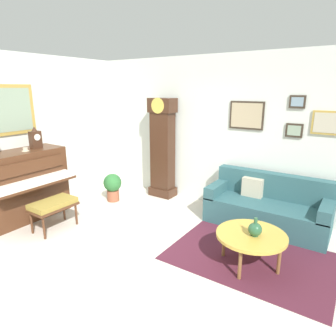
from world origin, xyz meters
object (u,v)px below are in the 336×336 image
at_px(piano, 23,185).
at_px(potted_plant, 113,185).
at_px(coffee_table, 251,236).
at_px(teacup, 25,150).
at_px(couch, 267,207).
at_px(grandfather_clock, 163,151).
at_px(green_jug, 255,229).
at_px(piano_bench, 53,205).
at_px(mantel_clock, 35,139).

bearing_deg(piano, potted_plant, 64.68).
xyz_separation_m(coffee_table, potted_plant, (-3.04, 0.66, -0.08)).
relative_size(piano, teacup, 12.41).
distance_m(couch, coffee_table, 1.28).
height_order(grandfather_clock, coffee_table, grandfather_clock).
height_order(grandfather_clock, green_jug, grandfather_clock).
distance_m(piano, green_jug, 3.85).
relative_size(piano_bench, green_jug, 2.92).
height_order(coffee_table, green_jug, green_jug).
xyz_separation_m(couch, teacup, (-3.50, -1.98, 0.90)).
height_order(piano_bench, potted_plant, potted_plant).
xyz_separation_m(grandfather_clock, potted_plant, (-0.66, -0.82, -0.64)).
xyz_separation_m(piano_bench, potted_plant, (-0.09, 1.43, -0.08)).
height_order(piano, teacup, teacup).
bearing_deg(potted_plant, coffee_table, -12.15).
bearing_deg(couch, piano, -150.03).
bearing_deg(coffee_table, piano, -168.02).
xyz_separation_m(piano, piano_bench, (0.78, 0.02, -0.20)).
distance_m(piano, mantel_clock, 0.83).
distance_m(grandfather_clock, teacup, 2.53).
bearing_deg(coffee_table, couch, 96.79).
distance_m(grandfather_clock, coffee_table, 2.86).
height_order(couch, green_jug, couch).
bearing_deg(piano_bench, teacup, 174.70).
bearing_deg(piano, piano_bench, 1.52).
bearing_deg(grandfather_clock, piano, -120.64).
relative_size(piano_bench, potted_plant, 1.25).
bearing_deg(coffee_table, piano_bench, -165.37).
relative_size(couch, potted_plant, 3.39).
distance_m(piano, piano_bench, 0.80).
height_order(piano_bench, teacup, teacup).
height_order(coffee_table, mantel_clock, mantel_clock).
bearing_deg(teacup, piano_bench, -5.30).
distance_m(teacup, potted_plant, 1.74).
distance_m(piano_bench, couch, 3.47).
xyz_separation_m(piano, couch, (3.57, 2.06, -0.29)).
bearing_deg(piano_bench, couch, 36.10).
bearing_deg(green_jug, teacup, -169.57).
height_order(mantel_clock, potted_plant, mantel_clock).
xyz_separation_m(couch, potted_plant, (-2.89, -0.62, 0.01)).
xyz_separation_m(piano_bench, coffee_table, (2.95, 0.77, -0.00)).
relative_size(coffee_table, potted_plant, 1.57).
bearing_deg(green_jug, mantel_clock, -173.40).
xyz_separation_m(piano, potted_plant, (0.68, 1.45, -0.28)).
bearing_deg(teacup, piano, -129.89).
distance_m(piano, couch, 4.14).
bearing_deg(piano_bench, piano, -178.48).
xyz_separation_m(grandfather_clock, green_jug, (2.43, -1.50, -0.44)).
bearing_deg(green_jug, piano_bench, -166.01).
bearing_deg(grandfather_clock, potted_plant, -128.77).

